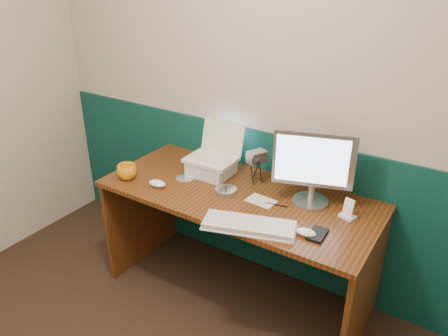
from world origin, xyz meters
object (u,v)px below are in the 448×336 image
Objects in this scene: keyboard at (249,226)px; desk at (237,246)px; laptop at (211,143)px; camcorder at (256,168)px; mug at (127,172)px; monitor at (314,168)px.

desk is at bearing 111.79° from keyboard.
camcorder is (0.29, 0.06, -0.11)m from laptop.
laptop is 0.64× the size of keyboard.
mug is at bearing -126.56° from camcorder.
keyboard is 0.90m from mug.
monitor is at bearing 17.12° from desk.
laptop reaches higher than keyboard.
desk is at bearing 17.80° from mug.
laptop reaches higher than desk.
camcorder is (0.68, 0.38, 0.05)m from mug.
laptop is 0.69× the size of monitor.
desk is 0.72m from monitor.
camcorder is (0.02, 0.17, 0.47)m from desk.
mug is at bearing -141.28° from laptop.
keyboard is (0.23, -0.28, 0.39)m from desk.
laptop is 0.66m from monitor.
camcorder is at bearing 97.09° from keyboard.
keyboard is at bearing -39.14° from laptop.
mug is (-0.66, -0.21, 0.42)m from desk.
camcorder is (-0.21, 0.45, 0.08)m from keyboard.
mug is at bearing 179.71° from monitor.
monitor is 0.48m from keyboard.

